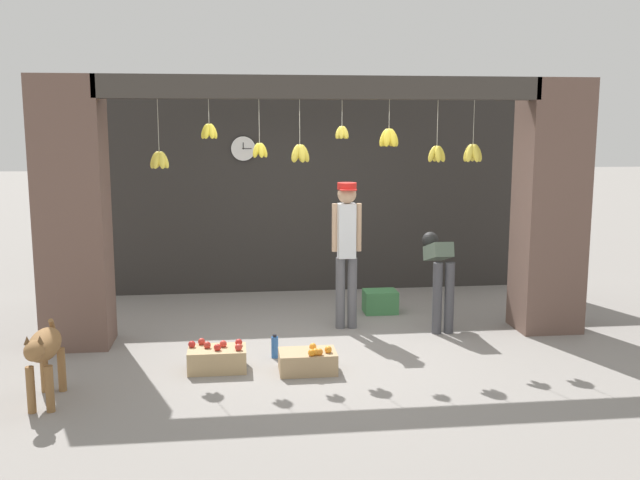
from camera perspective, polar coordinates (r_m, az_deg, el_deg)
name	(u,v)px	position (r m, az deg, el deg)	size (l,w,h in m)	color
ground_plane	(324,344)	(7.83, 0.33, -8.33)	(60.00, 60.00, 0.00)	gray
shop_back_wall	(302,191)	(10.09, -1.49, 3.95)	(6.57, 0.12, 2.86)	#2D2B28
shop_pillar_left	(73,214)	(7.95, -19.16, 1.99)	(0.70, 0.60, 2.86)	brown
shop_pillar_right	(550,207)	(8.54, 17.93, 2.53)	(0.70, 0.60, 2.86)	brown
storefront_awning	(324,95)	(7.59, 0.29, 11.54)	(4.67, 0.28, 0.97)	#3D3833
dog	(44,350)	(6.55, -21.22, -8.21)	(0.26, 0.90, 0.69)	olive
shopkeeper	(347,243)	(8.21, 2.14, -0.21)	(0.34, 0.28, 1.71)	#56565B
worker_stooping	(439,268)	(8.39, 9.49, -2.22)	(0.25, 0.82, 1.07)	#424247
fruit_crate_oranges	(308,361)	(6.97, -0.97, -9.66)	(0.55, 0.36, 0.27)	tan
fruit_crate_apples	(217,358)	(7.09, -8.23, -9.35)	(0.56, 0.36, 0.28)	tan
produce_box_green	(380,301)	(9.10, 4.84, -4.92)	(0.42, 0.32, 0.29)	#42844C
water_bottle	(275,347)	(7.38, -3.64, -8.53)	(0.07, 0.07, 0.25)	#2D60AD
wall_clock	(243,149)	(9.93, -6.16, 7.28)	(0.35, 0.03, 0.35)	black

